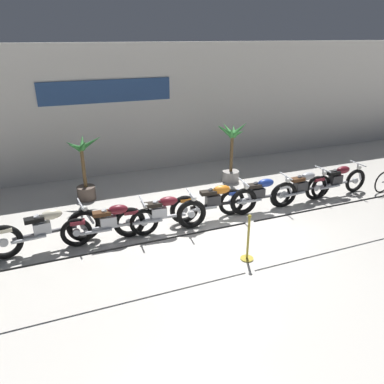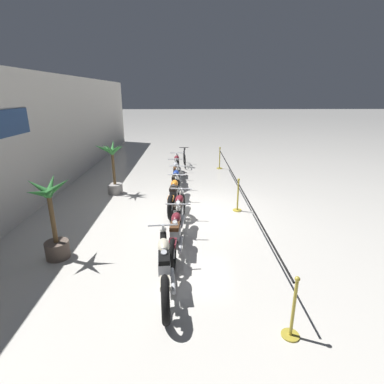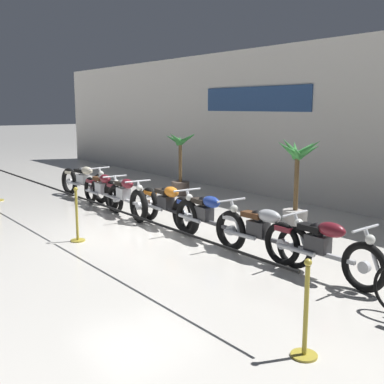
% 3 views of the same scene
% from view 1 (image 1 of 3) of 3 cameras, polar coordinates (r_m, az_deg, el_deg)
% --- Properties ---
extents(ground_plane, '(120.00, 120.00, 0.00)m').
position_cam_1_polar(ground_plane, '(9.22, 4.75, -5.82)').
color(ground_plane, silver).
extents(back_wall, '(28.00, 0.29, 4.20)m').
position_cam_1_polar(back_wall, '(13.07, -5.15, 12.61)').
color(back_wall, silver).
rests_on(back_wall, ground).
extents(motorcycle_cream_0, '(2.46, 0.62, 0.97)m').
position_cam_1_polar(motorcycle_cream_0, '(8.80, -21.45, -5.42)').
color(motorcycle_cream_0, black).
rests_on(motorcycle_cream_0, ground).
extents(motorcycle_maroon_1, '(2.23, 0.62, 0.93)m').
position_cam_1_polar(motorcycle_maroon_1, '(8.73, -12.20, -4.61)').
color(motorcycle_maroon_1, black).
rests_on(motorcycle_maroon_1, ground).
extents(motorcycle_maroon_2, '(2.26, 0.62, 0.95)m').
position_cam_1_polar(motorcycle_maroon_2, '(8.92, -4.70, -3.48)').
color(motorcycle_maroon_2, black).
rests_on(motorcycle_maroon_2, ground).
extents(motorcycle_orange_3, '(2.37, 0.62, 0.95)m').
position_cam_1_polar(motorcycle_orange_3, '(9.57, 3.52, -1.55)').
color(motorcycle_orange_3, black).
rests_on(motorcycle_orange_3, ground).
extents(motorcycle_blue_4, '(2.32, 0.62, 0.94)m').
position_cam_1_polar(motorcycle_blue_4, '(10.14, 10.22, -0.38)').
color(motorcycle_blue_4, black).
rests_on(motorcycle_blue_4, ground).
extents(motorcycle_silver_5, '(2.12, 0.62, 0.92)m').
position_cam_1_polar(motorcycle_silver_5, '(10.95, 16.43, 0.77)').
color(motorcycle_silver_5, black).
rests_on(motorcycle_silver_5, ground).
extents(motorcycle_maroon_6, '(2.19, 0.62, 0.94)m').
position_cam_1_polar(motorcycle_maroon_6, '(11.73, 21.21, 1.62)').
color(motorcycle_maroon_6, black).
rests_on(motorcycle_maroon_6, ground).
extents(potted_palm_left_of_row, '(1.11, 1.05, 1.94)m').
position_cam_1_polar(potted_palm_left_of_row, '(11.96, 6.00, 5.99)').
color(potted_palm_left_of_row, gray).
rests_on(potted_palm_left_of_row, ground).
extents(potted_palm_right_of_row, '(1.07, 0.97, 1.89)m').
position_cam_1_polar(potted_palm_right_of_row, '(11.01, -16.05, 2.71)').
color(potted_palm_right_of_row, brown).
rests_on(potted_palm_right_of_row, ground).
extents(stanchion_far_left, '(10.64, 0.28, 1.05)m').
position_cam_1_polar(stanchion_far_left, '(7.32, 0.16, -7.28)').
color(stanchion_far_left, gold).
rests_on(stanchion_far_left, ground).
extents(stanchion_mid_left, '(0.28, 0.28, 1.05)m').
position_cam_1_polar(stanchion_mid_left, '(7.99, 8.50, -7.92)').
color(stanchion_mid_left, gold).
rests_on(stanchion_mid_left, ground).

